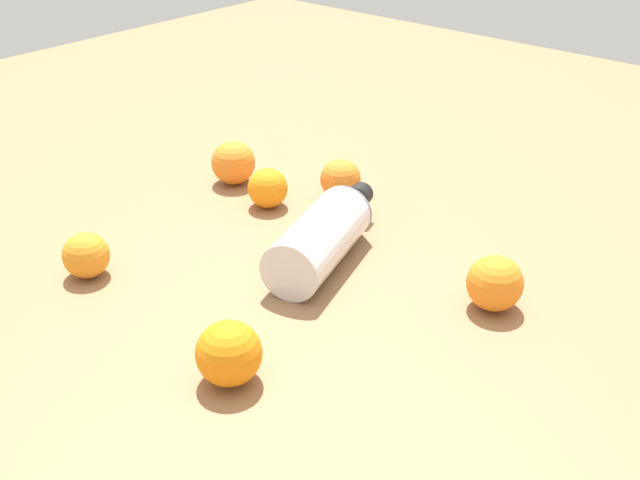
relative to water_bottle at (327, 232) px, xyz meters
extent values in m
plane|color=olive|center=(0.03, -0.02, -0.04)|extent=(2.40, 2.40, 0.00)
cylinder|color=silver|center=(0.02, 0.01, 0.00)|extent=(0.20, 0.13, 0.08)
cone|color=silver|center=(-0.09, -0.03, 0.00)|extent=(0.06, 0.09, 0.08)
cylinder|color=black|center=(-0.12, -0.04, 0.00)|extent=(0.03, 0.04, 0.03)
sphere|color=orange|center=(-0.06, -0.17, -0.01)|extent=(0.06, 0.06, 0.06)
sphere|color=orange|center=(-0.04, 0.23, 0.00)|extent=(0.07, 0.07, 0.07)
sphere|color=orange|center=(-0.09, -0.27, 0.00)|extent=(0.07, 0.07, 0.07)
sphere|color=orange|center=(-0.16, -0.11, -0.01)|extent=(0.06, 0.06, 0.06)
sphere|color=orange|center=(0.24, -0.21, -0.01)|extent=(0.06, 0.06, 0.06)
sphere|color=orange|center=(0.27, 0.09, 0.00)|extent=(0.07, 0.07, 0.07)
camera|label=1|loc=(0.73, 0.62, 0.50)|focal=45.51mm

